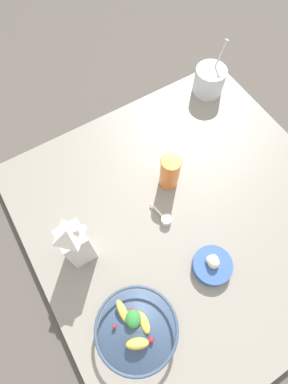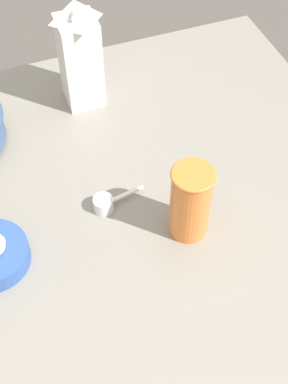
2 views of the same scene
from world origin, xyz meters
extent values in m
plane|color=#4C4742|center=(0.00, 0.00, 0.00)|extent=(6.00, 6.00, 0.00)
cube|color=gray|center=(0.00, 0.00, 0.02)|extent=(1.12, 1.12, 0.04)
cube|color=silver|center=(0.07, 0.39, 0.14)|extent=(0.08, 0.08, 0.20)
pyramid|color=silver|center=(0.07, 0.39, 0.26)|extent=(0.08, 0.08, 0.04)
cylinder|color=white|center=(0.07, 0.37, 0.26)|extent=(0.03, 0.01, 0.03)
cylinder|color=orange|center=(0.15, -0.01, 0.11)|extent=(0.07, 0.07, 0.15)
torus|color=orange|center=(0.15, -0.01, 0.19)|extent=(0.08, 0.08, 0.01)
cylinder|color=white|center=(0.02, 0.09, 0.05)|extent=(0.04, 0.04, 0.03)
cylinder|color=white|center=(0.07, 0.09, 0.05)|extent=(0.07, 0.02, 0.01)
camera|label=1|loc=(-0.25, 0.34, 1.05)|focal=28.00mm
camera|label=2|loc=(-0.12, -0.50, 0.84)|focal=50.00mm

